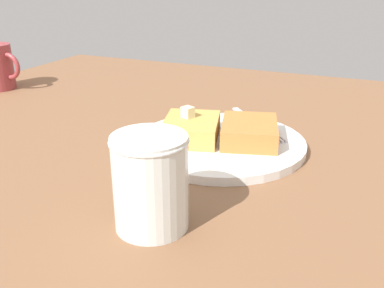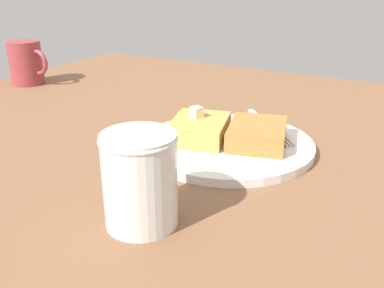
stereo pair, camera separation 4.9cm
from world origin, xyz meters
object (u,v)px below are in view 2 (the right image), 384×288
object	(u,v)px
plate	(227,144)
coffee_mug	(27,63)
fork	(270,129)
syrup_jar	(140,184)

from	to	relation	value
plate	coffee_mug	size ratio (longest dim) A/B	2.42
plate	fork	world-z (taller)	fork
plate	coffee_mug	bearing A→B (deg)	167.37
syrup_jar	coffee_mug	world-z (taller)	syrup_jar
fork	coffee_mug	world-z (taller)	coffee_mug
fork	syrup_jar	xyz separation A→B (cm)	(-3.12, -28.18, 2.93)
syrup_jar	coffee_mug	distance (cm)	62.68
fork	coffee_mug	xyz separation A→B (cm)	(-56.40, 4.83, 3.26)
fork	coffee_mug	size ratio (longest dim) A/B	1.33
syrup_jar	coffee_mug	bearing A→B (deg)	148.22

